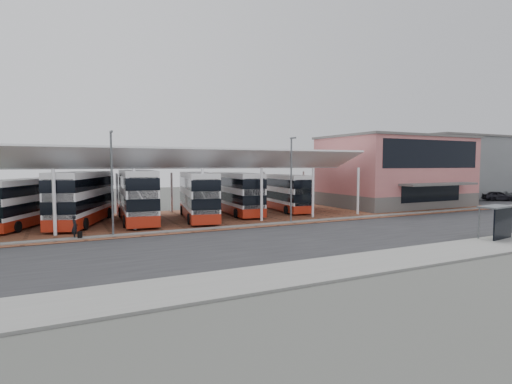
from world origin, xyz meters
The scene contains 22 objects.
ground centered at (0.00, 0.00, 0.00)m, with size 140.00×140.00×0.00m, color #3E3F3B.
road centered at (0.00, -1.00, 0.01)m, with size 120.00×14.00×0.02m, color black.
forecourt centered at (2.00, 13.00, 0.03)m, with size 72.00×16.00×0.06m, color brown.
sidewalk centered at (0.00, -9.00, 0.07)m, with size 120.00×4.00×0.14m, color slate.
north_kerb centered at (0.00, 6.20, 0.07)m, with size 120.00×0.80×0.14m, color slate.
yellow_line_near centered at (0.00, -7.00, 0.03)m, with size 120.00×0.12×0.01m, color #C4B000.
yellow_line_far centered at (0.00, -6.70, 0.03)m, with size 120.00×0.12×0.01m, color #C4B000.
canopy centered at (-6.00, 13.94, 5.80)m, with size 37.00×11.63×7.07m.
terminal centered at (23.00, 13.92, 4.66)m, with size 18.40×14.40×9.25m.
warehouse centered at (48.00, 24.00, 5.15)m, with size 30.50×20.50×10.25m.
lamp_west centered at (-14.00, 6.27, 4.36)m, with size 0.16×0.90×8.07m.
lamp_east centered at (2.00, 6.27, 4.36)m, with size 0.16×0.90×8.07m.
bus_0 centered at (-20.41, 14.74, 2.16)m, with size 6.48×10.26×4.22m.
bus_1 centered at (-15.71, 14.05, 2.46)m, with size 6.65×11.91×4.83m.
bus_2 centered at (-10.94, 13.56, 2.51)m, with size 3.73×12.16×4.94m.
bus_3 centered at (-5.12, 12.57, 2.38)m, with size 4.66×11.62×4.67m.
bus_4 centered at (0.03, 14.66, 2.32)m, with size 3.40×11.22×4.56m.
bus_5 centered at (6.33, 15.03, 2.19)m, with size 3.43×10.58×4.28m.
pedestrian centered at (-16.68, 6.53, 0.92)m, with size 0.63×0.41×1.72m, color black.
suitcase centered at (-16.37, 6.00, 0.34)m, with size 0.33×0.24×0.57m, color black.
carpark_car_a centered at (41.57, 11.43, 0.81)m, with size 1.73×4.30×1.47m, color black.
bus_shelter centered at (11.36, -7.81, 1.62)m, with size 3.12×1.79×2.37m.
Camera 1 is at (-17.67, -25.85, 5.58)m, focal length 28.00 mm.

